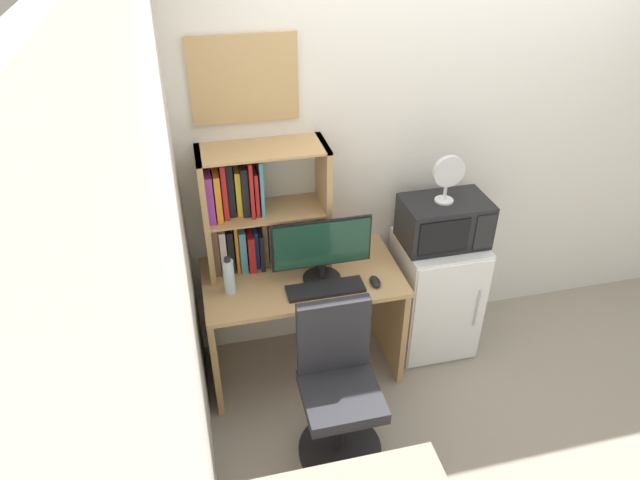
% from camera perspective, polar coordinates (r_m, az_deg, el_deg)
% --- Properties ---
extents(wall_back, '(6.40, 0.04, 2.60)m').
position_cam_1_polar(wall_back, '(3.76, 18.13, 9.46)').
color(wall_back, silver).
rests_on(wall_back, ground_plane).
extents(wall_left, '(0.04, 4.40, 2.60)m').
position_cam_1_polar(wall_left, '(1.93, -13.57, -14.99)').
color(wall_left, silver).
rests_on(wall_left, ground_plane).
extents(desk, '(1.15, 0.63, 0.74)m').
position_cam_1_polar(desk, '(3.44, -1.75, -6.65)').
color(desk, tan).
rests_on(desk, ground_plane).
extents(hutch_bookshelf, '(0.71, 0.29, 0.75)m').
position_cam_1_polar(hutch_bookshelf, '(3.23, -7.31, 2.81)').
color(hutch_bookshelf, tan).
rests_on(hutch_bookshelf, desk).
extents(monitor, '(0.57, 0.22, 0.39)m').
position_cam_1_polar(monitor, '(3.14, 0.18, -0.83)').
color(monitor, black).
rests_on(monitor, desk).
extents(keyboard, '(0.44, 0.14, 0.02)m').
position_cam_1_polar(keyboard, '(3.18, 0.56, -4.96)').
color(keyboard, black).
rests_on(keyboard, desk).
extents(computer_mouse, '(0.06, 0.11, 0.03)m').
position_cam_1_polar(computer_mouse, '(3.23, 5.59, -4.21)').
color(computer_mouse, black).
rests_on(computer_mouse, desk).
extents(water_bottle, '(0.06, 0.06, 0.23)m').
position_cam_1_polar(water_bottle, '(3.15, -9.20, -3.64)').
color(water_bottle, silver).
rests_on(water_bottle, desk).
extents(mini_fridge, '(0.50, 0.49, 0.81)m').
position_cam_1_polar(mini_fridge, '(3.77, 11.48, -5.32)').
color(mini_fridge, white).
rests_on(mini_fridge, ground_plane).
extents(microwave, '(0.51, 0.33, 0.28)m').
position_cam_1_polar(microwave, '(3.46, 12.45, 1.83)').
color(microwave, black).
rests_on(microwave, mini_fridge).
extents(desk_fan, '(0.19, 0.11, 0.29)m').
position_cam_1_polar(desk_fan, '(3.30, 12.83, 6.40)').
color(desk_fan, silver).
rests_on(desk_fan, microwave).
extents(desk_chair, '(0.46, 0.46, 0.93)m').
position_cam_1_polar(desk_chair, '(3.08, 1.86, -15.16)').
color(desk_chair, black).
rests_on(desk_chair, ground_plane).
extents(wall_corkboard, '(0.56, 0.02, 0.46)m').
position_cam_1_polar(wall_corkboard, '(3.05, -7.68, 15.78)').
color(wall_corkboard, tan).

